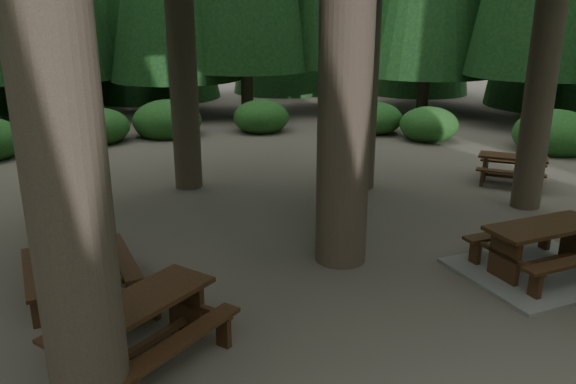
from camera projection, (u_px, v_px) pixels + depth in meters
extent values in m
plane|color=#595248|center=(296.00, 268.00, 9.11)|extent=(80.00, 80.00, 0.00)
cube|color=gray|center=(539.00, 272.00, 8.93)|extent=(2.75, 2.42, 0.05)
cube|color=black|center=(545.00, 227.00, 8.70)|extent=(2.00, 1.08, 0.06)
cube|color=black|center=(513.00, 232.00, 9.35)|extent=(1.91, 0.62, 0.05)
cube|color=black|center=(576.00, 261.00, 8.24)|extent=(1.91, 0.62, 0.05)
cube|color=black|center=(504.00, 259.00, 8.54)|extent=(0.19, 0.58, 0.76)
cube|color=black|center=(505.00, 255.00, 8.52)|extent=(0.37, 1.51, 0.06)
cube|color=black|center=(540.00, 262.00, 8.88)|extent=(1.57, 0.38, 0.08)
cube|color=black|center=(77.00, 245.00, 8.07)|extent=(1.15, 1.97, 0.06)
cube|color=black|center=(33.00, 273.00, 7.90)|extent=(0.70, 1.86, 0.05)
cube|color=black|center=(122.00, 257.00, 8.42)|extent=(0.70, 1.86, 0.05)
cube|color=black|center=(87.00, 291.00, 7.56)|extent=(0.57, 0.22, 0.74)
cube|color=black|center=(86.00, 287.00, 7.54)|extent=(1.46, 0.44, 0.06)
cube|color=black|center=(74.00, 252.00, 8.82)|extent=(0.57, 0.22, 0.74)
cube|color=black|center=(74.00, 248.00, 8.80)|extent=(1.46, 0.44, 0.06)
cube|color=black|center=(81.00, 282.00, 8.24)|extent=(0.46, 1.51, 0.08)
cube|color=black|center=(513.00, 157.00, 13.54)|extent=(1.62, 1.42, 0.05)
cube|color=black|center=(513.00, 162.00, 14.08)|extent=(1.39, 1.10, 0.04)
cube|color=black|center=(511.00, 173.00, 13.17)|extent=(1.39, 1.10, 0.04)
cube|color=black|center=(485.00, 168.00, 13.89)|extent=(0.34, 0.43, 0.63)
cube|color=black|center=(485.00, 166.00, 13.87)|extent=(0.80, 1.06, 0.05)
cube|color=black|center=(540.00, 173.00, 13.40)|extent=(0.34, 0.43, 0.63)
cube|color=black|center=(540.00, 171.00, 13.38)|extent=(0.80, 1.06, 0.05)
cube|color=black|center=(511.00, 177.00, 13.69)|extent=(1.09, 0.83, 0.07)
cube|color=black|center=(140.00, 302.00, 6.48)|extent=(1.82, 1.80, 0.06)
cube|color=black|center=(107.00, 310.00, 6.89)|extent=(1.50, 1.47, 0.05)
cube|color=black|center=(180.00, 341.00, 6.24)|extent=(1.50, 1.47, 0.05)
cube|color=black|center=(90.00, 363.00, 6.01)|extent=(0.45, 0.46, 0.74)
cube|color=black|center=(90.00, 358.00, 5.99)|extent=(1.10, 1.12, 0.06)
cube|color=black|center=(186.00, 306.00, 7.18)|extent=(0.45, 0.46, 0.74)
cube|color=black|center=(186.00, 302.00, 7.16)|extent=(1.10, 1.12, 0.06)
cube|color=black|center=(144.00, 345.00, 6.65)|extent=(1.15, 1.13, 0.08)
ellipsoid|color=#1E531C|center=(554.00, 138.00, 16.88)|extent=(2.42, 2.42, 1.49)
ellipsoid|color=#1E531C|center=(429.00, 128.00, 18.37)|extent=(1.90, 1.90, 1.17)
ellipsoid|color=#1E531C|center=(375.00, 121.00, 19.49)|extent=(1.84, 1.84, 1.13)
ellipsoid|color=#1E531C|center=(261.00, 120.00, 19.74)|extent=(1.95, 1.95, 1.20)
ellipsoid|color=#1E531C|center=(168.00, 124.00, 19.05)|extent=(2.31, 2.31, 1.42)
ellipsoid|color=#1E531C|center=(99.00, 130.00, 18.02)|extent=(1.93, 1.93, 1.19)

